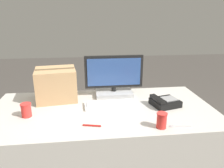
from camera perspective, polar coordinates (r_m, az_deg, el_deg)
office_desk at (r=1.97m, az=-2.27°, el=-16.42°), size 1.80×0.90×0.75m
monitor at (r=2.01m, az=0.50°, el=1.07°), size 0.53×0.23×0.38m
keyboard at (r=1.82m, az=-0.55°, el=-5.33°), size 0.43×0.18×0.03m
desk_phone at (r=1.87m, az=13.55°, el=-4.61°), size 0.25×0.23×0.08m
paper_cup_left at (r=1.75m, az=-21.49°, el=-6.35°), size 0.08×0.08×0.10m
paper_cup_right at (r=1.52m, az=12.85°, el=-9.24°), size 0.07×0.07×0.11m
spoon at (r=1.58m, az=16.41°, el=-10.53°), size 0.15×0.04×0.00m
cardboard_box at (r=1.98m, az=-14.37°, el=-0.09°), size 0.37×0.34×0.28m
pen_marker at (r=1.52m, az=-5.29°, el=-10.73°), size 0.13×0.04×0.01m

